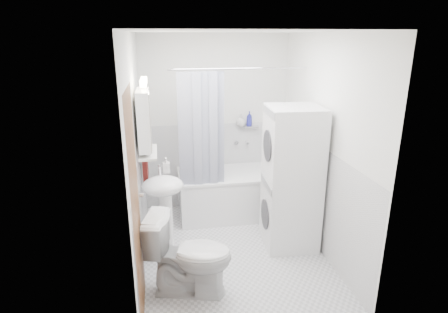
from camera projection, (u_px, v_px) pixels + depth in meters
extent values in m
plane|color=silver|center=(233.00, 250.00, 4.33)|extent=(2.60, 2.60, 0.00)
plane|color=white|center=(215.00, 124.00, 5.17)|extent=(2.00, 0.00, 2.00)
plane|color=white|center=(268.00, 202.00, 2.74)|extent=(2.00, 0.00, 2.00)
plane|color=white|center=(137.00, 156.00, 3.79)|extent=(0.00, 2.60, 2.60)
plane|color=white|center=(322.00, 146.00, 4.12)|extent=(0.00, 2.60, 2.60)
plane|color=white|center=(235.00, 31.00, 3.59)|extent=(2.60, 2.60, 0.00)
plane|color=white|center=(216.00, 165.00, 5.35)|extent=(1.98, 0.00, 1.98)
plane|color=white|center=(142.00, 209.00, 3.98)|extent=(0.00, 2.58, 2.58)
plane|color=white|center=(317.00, 196.00, 4.30)|extent=(0.00, 2.58, 2.58)
plane|color=brown|center=(136.00, 212.00, 3.03)|extent=(0.00, 2.00, 2.00)
cylinder|color=silver|center=(141.00, 195.00, 3.35)|extent=(0.04, 0.04, 0.04)
cube|color=white|center=(237.00, 194.00, 5.14)|extent=(1.57, 0.73, 0.58)
cube|color=white|center=(237.00, 173.00, 5.05)|extent=(1.59, 0.75, 0.03)
cube|color=silver|center=(237.00, 181.00, 5.08)|extent=(1.39, 0.55, 0.20)
cylinder|color=silver|center=(247.00, 142.00, 5.28)|extent=(0.04, 0.12, 0.04)
cylinder|color=silver|center=(244.00, 68.00, 4.32)|extent=(1.77, 0.02, 0.02)
cube|color=#121A41|center=(183.00, 134.00, 4.43)|extent=(0.10, 0.02, 1.45)
cube|color=#121A41|center=(190.00, 134.00, 4.44)|extent=(0.10, 0.02, 1.45)
cube|color=#121A41|center=(198.00, 133.00, 4.45)|extent=(0.10, 0.02, 1.45)
cube|color=#121A41|center=(205.00, 133.00, 4.47)|extent=(0.10, 0.02, 1.45)
cube|color=#121A41|center=(213.00, 133.00, 4.48)|extent=(0.10, 0.02, 1.45)
cube|color=#121A41|center=(220.00, 133.00, 4.50)|extent=(0.10, 0.02, 1.45)
ellipsoid|color=white|center=(163.00, 186.00, 3.95)|extent=(0.44, 0.37, 0.20)
cylinder|color=white|center=(167.00, 226.00, 4.10)|extent=(0.14, 0.14, 0.75)
cylinder|color=silver|center=(160.00, 171.00, 4.04)|extent=(0.03, 0.03, 0.14)
cylinder|color=silver|center=(160.00, 167.00, 3.98)|extent=(0.02, 0.10, 0.02)
cube|color=white|center=(144.00, 120.00, 3.79)|extent=(0.12, 0.50, 0.60)
cube|color=white|center=(151.00, 119.00, 3.80)|extent=(0.01, 0.47, 0.57)
cube|color=#FFEABF|center=(144.00, 82.00, 3.68)|extent=(0.06, 0.45, 0.06)
cube|color=silver|center=(148.00, 152.00, 3.90)|extent=(0.18, 0.54, 0.02)
cube|color=silver|center=(251.00, 127.00, 5.21)|extent=(0.22, 0.06, 0.02)
cube|color=#5E2017|center=(144.00, 141.00, 4.11)|extent=(0.05, 0.37, 0.88)
cube|color=#5E2017|center=(144.00, 104.00, 3.99)|extent=(0.03, 0.33, 0.08)
cylinder|color=silver|center=(140.00, 100.00, 3.97)|extent=(0.02, 0.04, 0.02)
cube|color=white|center=(290.00, 212.00, 4.35)|extent=(0.61, 0.61, 0.82)
cylinder|color=#2D2D33|center=(265.00, 214.00, 4.30)|extent=(0.04, 0.35, 0.35)
cube|color=gray|center=(266.00, 184.00, 4.19)|extent=(0.04, 0.52, 0.08)
cube|color=white|center=(294.00, 144.00, 4.10)|extent=(0.61, 0.61, 0.82)
cylinder|color=#2D2D33|center=(268.00, 146.00, 4.05)|extent=(0.04, 0.35, 0.35)
cube|color=gray|center=(269.00, 112.00, 3.94)|extent=(0.04, 0.52, 0.08)
imported|color=white|center=(190.00, 255.00, 3.52)|extent=(0.89, 0.63, 0.78)
imported|color=gray|center=(166.00, 169.00, 4.15)|extent=(0.08, 0.17, 0.08)
imported|color=gray|center=(148.00, 152.00, 3.75)|extent=(0.07, 0.18, 0.07)
imported|color=gray|center=(148.00, 143.00, 4.00)|extent=(0.10, 0.09, 0.10)
imported|color=gray|center=(241.00, 122.00, 5.17)|extent=(0.13, 0.17, 0.13)
imported|color=navy|center=(249.00, 123.00, 5.19)|extent=(0.08, 0.21, 0.08)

